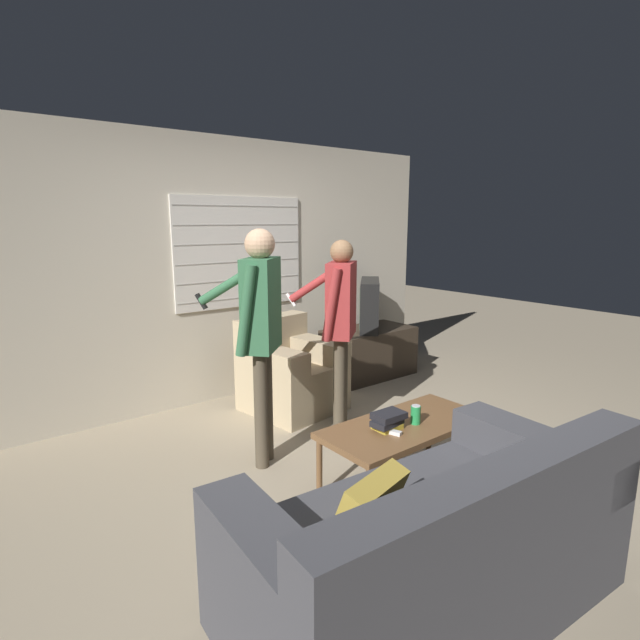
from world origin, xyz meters
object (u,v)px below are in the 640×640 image
person_right_standing (340,313)px  armchair_beige (290,373)px  book_stack (388,420)px  soda_can (416,415)px  couch_blue (434,547)px  coffee_table (405,429)px  spare_remote (392,432)px  tv (369,305)px  person_left_standing (260,320)px

person_right_standing → armchair_beige: bearing=55.8°
book_stack → soda_can: 0.22m
couch_blue → coffee_table: (0.72, 0.84, 0.08)m
armchair_beige → spare_remote: armchair_beige is taller
couch_blue → coffee_table: bearing=53.5°
tv → person_left_standing: (-2.07, -1.05, 0.25)m
person_left_standing → soda_can: 1.25m
couch_blue → tv: bearing=55.4°
spare_remote → book_stack: bearing=47.4°
soda_can → person_right_standing: bearing=77.9°
tv → spare_remote: tv is taller
person_left_standing → book_stack: bearing=-106.7°
person_left_standing → soda_can: (0.63, -0.91, -0.57)m
person_left_standing → spare_remote: bearing=-109.7°
person_right_standing → book_stack: (-0.43, -0.99, -0.51)m
armchair_beige → book_stack: armchair_beige is taller
book_stack → spare_remote: 0.08m
tv → couch_blue: bearing=5.2°
couch_blue → armchair_beige: 2.65m
person_left_standing → spare_remote: (0.39, -0.93, -0.62)m
coffee_table → spare_remote: spare_remote is taller
coffee_table → tv: size_ratio=1.71×
couch_blue → book_stack: bearing=60.4°
person_right_standing → coffee_table: bearing=-145.8°
tv → book_stack: 2.55m
coffee_table → spare_remote: bearing=-162.5°
tv → spare_remote: (-1.68, -1.98, -0.38)m
person_right_standing → person_left_standing: bearing=148.2°
spare_remote → couch_blue: bearing=-142.6°
coffee_table → armchair_beige: bearing=82.9°
soda_can → spare_remote: (-0.24, -0.01, -0.05)m
couch_blue → book_stack: (0.57, 0.84, 0.18)m
spare_remote → person_left_standing: bearing=94.5°
couch_blue → spare_remote: 0.96m
coffee_table → spare_remote: size_ratio=8.58×
armchair_beige → person_left_standing: person_left_standing is taller
couch_blue → tv: 3.58m
soda_can → book_stack: bearing=167.1°
person_right_standing → spare_remote: bearing=-154.1°
tv → book_stack: size_ratio=2.96×
person_left_standing → person_right_standing: size_ratio=1.06×
coffee_table → person_right_standing: size_ratio=0.72×
person_left_standing → soda_can: person_left_standing is taller
book_stack → soda_can: size_ratio=1.83×
coffee_table → soda_can: soda_can is taller
armchair_beige → soda_can: armchair_beige is taller
armchair_beige → coffee_table: bearing=74.8°
couch_blue → spare_remote: (0.54, 0.78, 0.14)m
tv → person_left_standing: bearing=-19.2°
soda_can → couch_blue: bearing=-134.3°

